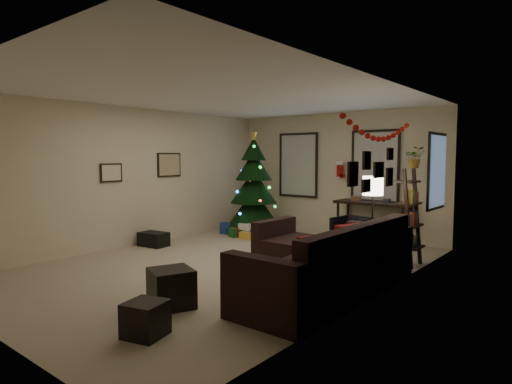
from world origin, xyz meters
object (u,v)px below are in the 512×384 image
christmas_tree (254,190)px  sofa (324,264)px  desk (374,206)px  desk_chair (352,232)px  bookshelf (411,219)px

christmas_tree → sofa: (3.32, -2.55, -0.68)m
sofa → desk: sofa is taller
christmas_tree → desk_chair: christmas_tree is taller
christmas_tree → sofa: size_ratio=0.78×
sofa → bookshelf: size_ratio=1.94×
desk → desk_chair: size_ratio=2.61×
sofa → desk_chair: (-0.91, 2.62, -0.01)m
desk → bookshelf: size_ratio=0.99×
christmas_tree → sofa: christmas_tree is taller
desk_chair → bookshelf: (1.40, -0.76, 0.46)m
desk_chair → bookshelf: 1.66m
christmas_tree → bookshelf: size_ratio=1.52×
christmas_tree → desk: size_ratio=1.53×
christmas_tree → bookshelf: bearing=-10.2°
christmas_tree → bookshelf: christmas_tree is taller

